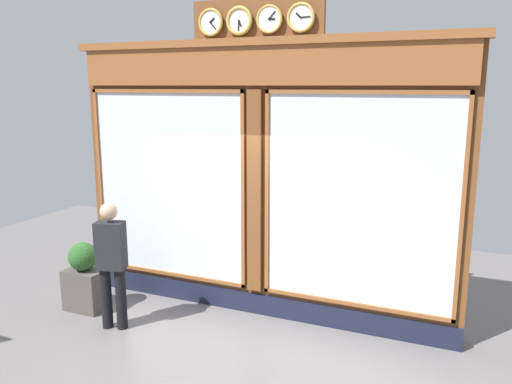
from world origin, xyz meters
name	(u,v)px	position (x,y,z in m)	size (l,w,h in m)	color
shop_facade	(260,179)	(0.00, -0.13, 1.88)	(5.54, 0.42, 4.21)	brown
pedestrian	(112,260)	(1.52, 1.17, 0.93)	(0.41, 0.31, 1.69)	black
planter_box	(85,290)	(2.26, 0.88, 0.29)	(0.56, 0.36, 0.59)	#4C4742
planter_shrub	(83,257)	(2.26, 0.88, 0.79)	(0.40, 0.40, 0.40)	#285623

